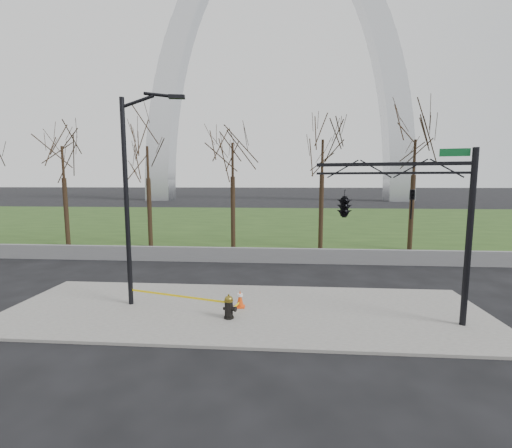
# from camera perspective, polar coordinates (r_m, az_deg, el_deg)

# --- Properties ---
(ground) EXTENTS (500.00, 500.00, 0.00)m
(ground) POSITION_cam_1_polar(r_m,az_deg,el_deg) (13.52, -1.96, -14.28)
(ground) COLOR black
(ground) RESTS_ON ground
(sidewalk) EXTENTS (18.00, 6.00, 0.10)m
(sidewalk) POSITION_cam_1_polar(r_m,az_deg,el_deg) (13.50, -1.97, -14.09)
(sidewalk) COLOR slate
(sidewalk) RESTS_ON ground
(grass_strip) EXTENTS (120.00, 40.00, 0.06)m
(grass_strip) POSITION_cam_1_polar(r_m,az_deg,el_deg) (42.81, 2.43, 0.54)
(grass_strip) COLOR #223C15
(grass_strip) RESTS_ON ground
(guardrail) EXTENTS (60.00, 0.30, 0.90)m
(guardrail) POSITION_cam_1_polar(r_m,az_deg,el_deg) (21.04, 0.42, -5.18)
(guardrail) COLOR #59595B
(guardrail) RESTS_ON ground
(gateway_arch) EXTENTS (66.00, 6.00, 65.00)m
(gateway_arch) POSITION_cam_1_polar(r_m,az_deg,el_deg) (91.76, 3.58, 24.60)
(gateway_arch) COLOR silver
(gateway_arch) RESTS_ON ground
(tree_row) EXTENTS (35.47, 4.00, 8.43)m
(tree_row) POSITION_cam_1_polar(r_m,az_deg,el_deg) (25.41, -10.93, 5.38)
(tree_row) COLOR black
(tree_row) RESTS_ON ground
(fire_hydrant) EXTENTS (0.55, 0.35, 0.87)m
(fire_hydrant) POSITION_cam_1_polar(r_m,az_deg,el_deg) (12.56, -4.47, -13.56)
(fire_hydrant) COLOR black
(fire_hydrant) RESTS_ON sidewalk
(traffic_cone) EXTENTS (0.36, 0.36, 0.69)m
(traffic_cone) POSITION_cam_1_polar(r_m,az_deg,el_deg) (13.58, -2.65, -12.19)
(traffic_cone) COLOR #D93E0B
(traffic_cone) RESTS_ON sidewalk
(street_light) EXTENTS (2.38, 0.57, 8.21)m
(street_light) POSITION_cam_1_polar(r_m,az_deg,el_deg) (14.01, -19.82, 5.73)
(street_light) COLOR black
(street_light) RESTS_ON ground
(traffic_signal_mast) EXTENTS (5.02, 2.54, 6.00)m
(traffic_signal_mast) POSITION_cam_1_polar(r_m,az_deg,el_deg) (12.64, 17.88, 3.21)
(traffic_signal_mast) COLOR black
(traffic_signal_mast) RESTS_ON ground
(caution_tape) EXTENTS (4.36, 1.15, 0.44)m
(caution_tape) POSITION_cam_1_polar(r_m,az_deg,el_deg) (13.37, -11.01, -11.94)
(caution_tape) COLOR yellow
(caution_tape) RESTS_ON ground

